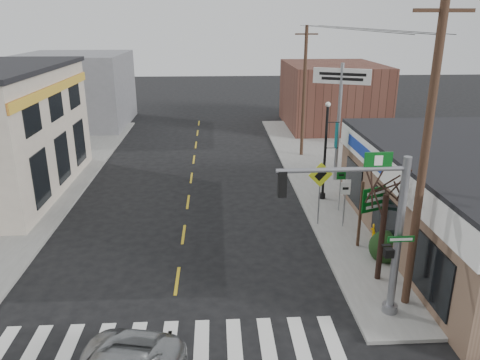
{
  "coord_description": "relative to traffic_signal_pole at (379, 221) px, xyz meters",
  "views": [
    {
      "loc": [
        1.53,
        -11.47,
        9.33
      ],
      "look_at": [
        2.55,
        7.37,
        2.8
      ],
      "focal_mm": 35.0,
      "sensor_mm": 36.0,
      "label": 1
    }
  ],
  "objects": [
    {
      "name": "crosswalk",
      "position": [
        -6.55,
        -1.08,
        -3.41
      ],
      "size": [
        11.0,
        2.2,
        0.01
      ],
      "primitive_type": "cube",
      "color": "silver",
      "rests_on": "ground"
    },
    {
      "name": "ped_crossing_sign",
      "position": [
        -0.25,
        7.05,
        -1.22
      ],
      "size": [
        1.19,
        0.08,
        3.05
      ],
      "rotation": [
        0.0,
        0.0,
        0.15
      ],
      "color": "gray",
      "rests_on": "sidewalk_right"
    },
    {
      "name": "traffic_signal_pole",
      "position": [
        0.0,
        0.0,
        0.0
      ],
      "size": [
        4.35,
        0.36,
        5.5
      ],
      "rotation": [
        0.0,
        0.0,
        0.02
      ],
      "color": "gray",
      "rests_on": "sidewalk_right"
    },
    {
      "name": "guide_sign",
      "position": [
        1.65,
        4.71,
        -1.42
      ],
      "size": [
        1.66,
        0.14,
        2.9
      ],
      "rotation": [
        0.0,
        0.0,
        0.41
      ],
      "color": "#442D1F",
      "rests_on": "sidewalk_right"
    },
    {
      "name": "dance_center_sign",
      "position": [
        2.15,
        13.43,
        1.87
      ],
      "size": [
        3.23,
        0.2,
        6.86
      ],
      "rotation": [
        0.0,
        0.0,
        -0.41
      ],
      "color": "gray",
      "rests_on": "sidewalk_right"
    },
    {
      "name": "lamp_post",
      "position": [
        0.76,
        10.34,
        -0.25
      ],
      "size": [
        0.68,
        0.53,
        5.23
      ],
      "rotation": [
        0.0,
        0.0,
        -0.01
      ],
      "color": "black",
      "rests_on": "sidewalk_right"
    },
    {
      "name": "bare_tree",
      "position": [
        0.95,
        2.09,
        0.67
      ],
      "size": [
        2.51,
        2.51,
        5.02
      ],
      "rotation": [
        0.0,
        0.0,
        0.26
      ],
      "color": "black",
      "rests_on": "sidewalk_right"
    },
    {
      "name": "bldg_distant_right",
      "position": [
        5.45,
        28.52,
        -0.62
      ],
      "size": [
        8.0,
        10.0,
        5.6
      ],
      "primitive_type": "cube",
      "color": "#563127",
      "rests_on": "ground"
    },
    {
      "name": "sidewalk_right",
      "position": [
        2.45,
        11.52,
        -3.35
      ],
      "size": [
        6.0,
        38.0,
        0.13
      ],
      "primitive_type": "cube",
      "color": "slate",
      "rests_on": "ground"
    },
    {
      "name": "utility_pole_far",
      "position": [
        1.1,
        18.93,
        1.23
      ],
      "size": [
        1.53,
        0.23,
        8.81
      ],
      "rotation": [
        0.0,
        0.0,
        -0.03
      ],
      "color": "#3D291D",
      "rests_on": "sidewalk_right"
    },
    {
      "name": "bldg_distant_left",
      "position": [
        -17.55,
        30.52,
        -0.22
      ],
      "size": [
        9.0,
        10.0,
        6.4
      ],
      "primitive_type": "cube",
      "color": "slate",
      "rests_on": "ground"
    },
    {
      "name": "fire_hydrant",
      "position": [
        1.95,
        5.49,
        -2.92
      ],
      "size": [
        0.21,
        0.21,
        0.68
      ],
      "rotation": [
        0.0,
        0.0,
        -0.39
      ],
      "color": "#CD8A02",
      "rests_on": "sidewalk_right"
    },
    {
      "name": "shrub_front",
      "position": [
        1.75,
        3.57,
        -2.78
      ],
      "size": [
        1.35,
        1.35,
        1.01
      ],
      "primitive_type": "ellipsoid",
      "color": "#1A3316",
      "rests_on": "sidewalk_right"
    },
    {
      "name": "center_line",
      "position": [
        -6.55,
        6.52,
        -3.41
      ],
      "size": [
        0.12,
        56.0,
        0.01
      ],
      "primitive_type": "cube",
      "color": "gold",
      "rests_on": "ground"
    },
    {
      "name": "ground",
      "position": [
        -6.55,
        -1.48,
        -3.42
      ],
      "size": [
        140.0,
        140.0,
        0.0
      ],
      "primitive_type": "plane",
      "color": "black",
      "rests_on": "ground"
    },
    {
      "name": "sidewalk_left",
      "position": [
        -15.55,
        11.52,
        -3.35
      ],
      "size": [
        6.0,
        38.0,
        0.13
      ],
      "primitive_type": "cube",
      "color": "slate",
      "rests_on": "ground"
    },
    {
      "name": "utility_pole_near",
      "position": [
        1.4,
        0.53,
        1.88
      ],
      "size": [
        1.75,
        0.26,
        10.07
      ],
      "rotation": [
        0.0,
        0.0,
        0.01
      ],
      "color": "#4E3329",
      "rests_on": "sidewalk_right"
    },
    {
      "name": "shrub_back",
      "position": [
        3.74,
        6.76,
        -2.92
      ],
      "size": [
        0.97,
        0.97,
        0.73
      ],
      "primitive_type": "ellipsoid",
      "color": "black",
      "rests_on": "sidewalk_right"
    }
  ]
}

